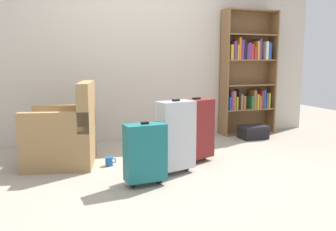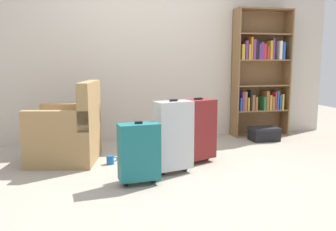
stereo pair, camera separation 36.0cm
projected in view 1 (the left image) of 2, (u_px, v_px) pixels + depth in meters
name	position (u px, v px, depth m)	size (l,w,h in m)	color
ground_plane	(171.00, 173.00, 3.59)	(10.10, 10.10, 0.00)	#9E9384
back_wall	(131.00, 48.00, 4.96)	(5.77, 0.10, 2.60)	beige
bookshelf	(247.00, 74.00, 5.41)	(0.85, 0.27, 1.87)	brown
armchair	(64.00, 136.00, 3.85)	(0.83, 0.83, 0.90)	#9E7A4C
mug	(109.00, 161.00, 3.82)	(0.12, 0.08, 0.10)	#1959A5
storage_box	(253.00, 132.00, 5.15)	(0.39, 0.27, 0.19)	black
suitcase_teal	(145.00, 152.00, 3.19)	(0.38, 0.22, 0.59)	#19666B
suitcase_dark_red	(196.00, 128.00, 3.96)	(0.41, 0.34, 0.72)	maroon
suitcase_silver	(176.00, 135.00, 3.54)	(0.40, 0.28, 0.75)	#B7BABF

